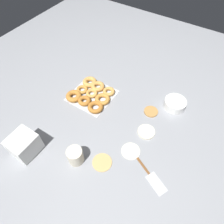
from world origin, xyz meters
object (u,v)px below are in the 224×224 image
batter_bowl (175,104)px  container_stack (24,145)px  pancake_1 (131,151)px  pancake_2 (151,112)px  donut_tray (91,94)px  spatula (153,179)px  pancake_0 (102,162)px  pancake_3 (146,132)px  paper_cup (75,156)px

batter_bowl → container_stack: 0.99m
pancake_1 → pancake_2: pancake_2 is taller
donut_tray → container_stack: container_stack is taller
pancake_2 → batter_bowl: size_ratio=0.65×
donut_tray → spatula: donut_tray is taller
pancake_0 → spatula: bearing=103.9°
pancake_3 → donut_tray: bearing=-97.7°
container_stack → paper_cup: bearing=110.8°
pancake_3 → pancake_0: bearing=-20.9°
paper_cup → pancake_0: bearing=116.0°
paper_cup → spatula: paper_cup is taller
pancake_0 → pancake_1: size_ratio=1.02×
pancake_0 → pancake_3: bearing=159.1°
pancake_1 → spatula: size_ratio=0.43×
container_stack → paper_cup: 0.30m
pancake_0 → spatula: size_ratio=0.44×
spatula → paper_cup: bearing=-136.1°
pancake_1 → paper_cup: paper_cup is taller
pancake_2 → batter_bowl: batter_bowl is taller
pancake_0 → pancake_3: size_ratio=1.04×
pancake_3 → spatula: 0.30m
paper_cup → pancake_1: bearing=132.3°
pancake_1 → container_stack: 0.61m
batter_bowl → spatula: (0.54, 0.10, -0.03)m
pancake_1 → pancake_2: size_ratio=1.17×
pancake_2 → paper_cup: bearing=-20.9°
pancake_1 → paper_cup: (0.21, -0.24, 0.05)m
pancake_1 → paper_cup: 0.32m
pancake_2 → spatula: size_ratio=0.37×
donut_tray → container_stack: size_ratio=1.99×
pancake_2 → donut_tray: 0.44m
pancake_3 → batter_bowl: (-0.29, 0.07, 0.02)m
pancake_2 → donut_tray: (0.10, -0.43, 0.01)m
pancake_3 → paper_cup: (0.38, -0.25, 0.05)m
pancake_0 → paper_cup: 0.16m
container_stack → pancake_2: bearing=143.1°
pancake_0 → donut_tray: size_ratio=0.38×
pancake_0 → pancake_1: bearing=145.5°
pancake_1 → paper_cup: bearing=-47.7°
donut_tray → pancake_2: bearing=103.0°
pancake_0 → pancake_3: 0.34m
pancake_0 → pancake_1: (-0.15, 0.10, -0.00)m
pancake_2 → spatula: pancake_2 is taller
pancake_0 → donut_tray: (-0.38, -0.35, 0.01)m
spatula → batter_bowl: bearing=126.0°
container_stack → spatula: (-0.24, 0.70, -0.06)m
pancake_1 → paper_cup: size_ratio=1.07×
batter_bowl → pancake_2: bearing=-40.8°
pancake_2 → donut_tray: size_ratio=0.32×
pancake_3 → container_stack: size_ratio=0.74×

